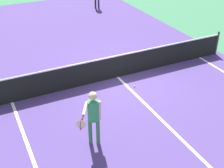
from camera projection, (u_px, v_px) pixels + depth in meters
The scene contains 6 objects.
ground_plane at pixel (118, 77), 12.18m from camera, with size 60.00×60.00×0.00m, color #38724C.
court_surface_inbounds at pixel (118, 77), 12.18m from camera, with size 10.62×24.40×0.00m, color #4C387A.
line_center_service at pixel (163, 121), 9.70m from camera, with size 0.10×6.40×0.01m, color white.
net at pixel (118, 66), 11.93m from camera, with size 10.10×0.09×1.07m.
player_near at pixel (93, 113), 8.25m from camera, with size 0.91×1.01×1.73m.
tennis_ball_near_net at pixel (134, 86), 11.51m from camera, with size 0.07×0.07×0.07m, color #CCE033.
Camera 1 is at (-4.84, -9.46, 5.96)m, focal length 49.23 mm.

